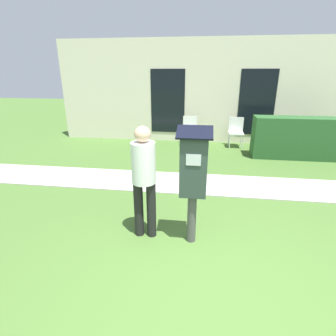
{
  "coord_description": "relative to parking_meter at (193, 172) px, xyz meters",
  "views": [
    {
      "loc": [
        -0.2,
        -1.99,
        2.21
      ],
      "look_at": [
        -0.63,
        1.14,
        1.05
      ],
      "focal_mm": 28.0,
      "sensor_mm": 36.0,
      "label": 1
    }
  ],
  "objects": [
    {
      "name": "parking_meter",
      "position": [
        0.0,
        0.0,
        0.0
      ],
      "size": [
        0.44,
        0.31,
        1.59
      ],
      "color": "#4C4C4C",
      "rests_on": "ground"
    },
    {
      "name": "hedge_row",
      "position": [
        2.65,
        4.15,
        -0.47
      ],
      "size": [
        2.42,
        0.6,
        1.1
      ],
      "color": "#285628",
      "rests_on": "ground"
    },
    {
      "name": "sidewalk",
      "position": [
        0.3,
        1.97,
        -1.01
      ],
      "size": [
        12.0,
        1.1,
        0.02
      ],
      "color": "#B7B2A8",
      "rests_on": "ground"
    },
    {
      "name": "outdoor_chair_middle",
      "position": [
        1.09,
        5.11,
        -0.49
      ],
      "size": [
        0.44,
        0.44,
        0.9
      ],
      "rotation": [
        0.0,
        0.0,
        0.02
      ],
      "color": "white",
      "rests_on": "ground"
    },
    {
      "name": "outdoor_chair_left",
      "position": [
        -0.34,
        5.1,
        -0.49
      ],
      "size": [
        0.44,
        0.44,
        0.9
      ],
      "rotation": [
        0.0,
        0.0,
        -0.11
      ],
      "color": "white",
      "rests_on": "ground"
    },
    {
      "name": "ground_plane",
      "position": [
        0.3,
        -1.11,
        -1.02
      ],
      "size": [
        40.0,
        40.0,
        0.0
      ],
      "primitive_type": "plane",
      "color": "#476B2D"
    },
    {
      "name": "person_standing",
      "position": [
        -0.65,
        0.05,
        -0.09
      ],
      "size": [
        0.32,
        0.32,
        1.58
      ],
      "rotation": [
        0.0,
        0.0,
        0.66
      ],
      "color": "black",
      "rests_on": "ground"
    },
    {
      "name": "building_facade",
      "position": [
        0.3,
        5.68,
        0.58
      ],
      "size": [
        10.0,
        0.26,
        3.2
      ],
      "color": "beige",
      "rests_on": "ground"
    },
    {
      "name": "outdoor_chair_right",
      "position": [
        2.53,
        4.93,
        -0.49
      ],
      "size": [
        0.44,
        0.44,
        0.9
      ],
      "rotation": [
        0.0,
        0.0,
        0.03
      ],
      "color": "white",
      "rests_on": "ground"
    }
  ]
}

